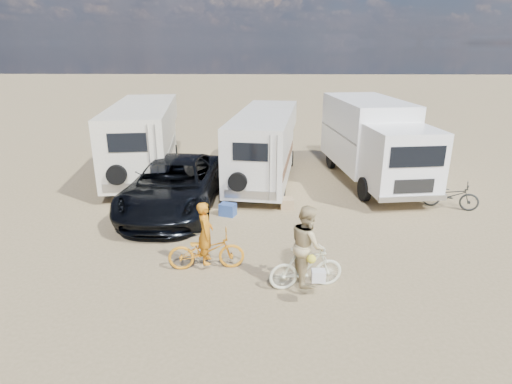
{
  "coord_description": "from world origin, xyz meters",
  "views": [
    {
      "loc": [
        -0.29,
        -9.71,
        5.32
      ],
      "look_at": [
        -0.51,
        1.72,
        1.3
      ],
      "focal_mm": 29.72,
      "sensor_mm": 36.0,
      "label": 1
    }
  ],
  "objects_px": {
    "box_truck": "(375,143)",
    "dark_suv": "(174,185)",
    "rider_woman": "(307,252)",
    "cooler": "(228,210)",
    "bike_parked": "(450,195)",
    "bike_man": "(206,250)",
    "rider_man": "(206,239)",
    "bike_woman": "(306,268)",
    "rv_left": "(144,141)",
    "rv_main": "(265,147)",
    "crate": "(287,203)"
  },
  "relations": [
    {
      "from": "box_truck",
      "to": "dark_suv",
      "type": "xyz_separation_m",
      "value": [
        -7.39,
        -3.09,
        -0.75
      ]
    },
    {
      "from": "bike_man",
      "to": "rider_woman",
      "type": "distance_m",
      "value": 2.56
    },
    {
      "from": "rv_left",
      "to": "crate",
      "type": "relative_size",
      "value": 16.4
    },
    {
      "from": "rv_main",
      "to": "rv_left",
      "type": "xyz_separation_m",
      "value": [
        -5.02,
        0.53,
        0.11
      ]
    },
    {
      "from": "rv_left",
      "to": "dark_suv",
      "type": "relative_size",
      "value": 1.21
    },
    {
      "from": "bike_man",
      "to": "crate",
      "type": "bearing_deg",
      "value": -34.05
    },
    {
      "from": "box_truck",
      "to": "cooler",
      "type": "bearing_deg",
      "value": -153.58
    },
    {
      "from": "bike_woman",
      "to": "rider_man",
      "type": "bearing_deg",
      "value": 59.16
    },
    {
      "from": "bike_woman",
      "to": "rider_woman",
      "type": "xyz_separation_m",
      "value": [
        0.0,
        0.0,
        0.4
      ]
    },
    {
      "from": "bike_woman",
      "to": "rider_man",
      "type": "distance_m",
      "value": 2.54
    },
    {
      "from": "rider_man",
      "to": "dark_suv",
      "type": "bearing_deg",
      "value": 15.32
    },
    {
      "from": "rider_man",
      "to": "box_truck",
      "type": "bearing_deg",
      "value": -44.99
    },
    {
      "from": "rv_left",
      "to": "bike_parked",
      "type": "relative_size",
      "value": 4.03
    },
    {
      "from": "box_truck",
      "to": "rider_man",
      "type": "height_order",
      "value": "box_truck"
    },
    {
      "from": "dark_suv",
      "to": "rider_woman",
      "type": "distance_m",
      "value": 6.33
    },
    {
      "from": "dark_suv",
      "to": "crate",
      "type": "distance_m",
      "value": 3.86
    },
    {
      "from": "cooler",
      "to": "rider_man",
      "type": "bearing_deg",
      "value": -74.8
    },
    {
      "from": "rv_left",
      "to": "box_truck",
      "type": "bearing_deg",
      "value": -11.86
    },
    {
      "from": "bike_man",
      "to": "rider_woman",
      "type": "xyz_separation_m",
      "value": [
        2.38,
        -0.84,
        0.42
      ]
    },
    {
      "from": "bike_parked",
      "to": "rider_man",
      "type": "bearing_deg",
      "value": 140.68
    },
    {
      "from": "box_truck",
      "to": "cooler",
      "type": "relative_size",
      "value": 14.14
    },
    {
      "from": "dark_suv",
      "to": "cooler",
      "type": "relative_size",
      "value": 12.02
    },
    {
      "from": "rv_left",
      "to": "cooler",
      "type": "relative_size",
      "value": 14.51
    },
    {
      "from": "cooler",
      "to": "bike_parked",
      "type": "bearing_deg",
      "value": 25.18
    },
    {
      "from": "rv_main",
      "to": "bike_parked",
      "type": "relative_size",
      "value": 4.03
    },
    {
      "from": "rv_left",
      "to": "bike_man",
      "type": "relative_size",
      "value": 3.87
    },
    {
      "from": "bike_parked",
      "to": "crate",
      "type": "xyz_separation_m",
      "value": [
        -5.53,
        -0.1,
        -0.3
      ]
    },
    {
      "from": "rider_man",
      "to": "bike_man",
      "type": "bearing_deg",
      "value": -6.06
    },
    {
      "from": "rv_left",
      "to": "cooler",
      "type": "bearing_deg",
      "value": -56.72
    },
    {
      "from": "rv_main",
      "to": "crate",
      "type": "relative_size",
      "value": 16.37
    },
    {
      "from": "rv_left",
      "to": "rider_woman",
      "type": "xyz_separation_m",
      "value": [
        5.96,
        -8.72,
        -0.56
      ]
    },
    {
      "from": "rider_man",
      "to": "rider_woman",
      "type": "relative_size",
      "value": 0.86
    },
    {
      "from": "dark_suv",
      "to": "bike_man",
      "type": "bearing_deg",
      "value": -66.7
    },
    {
      "from": "bike_man",
      "to": "crate",
      "type": "relative_size",
      "value": 4.24
    },
    {
      "from": "rider_woman",
      "to": "cooler",
      "type": "relative_size",
      "value": 3.66
    },
    {
      "from": "bike_parked",
      "to": "cooler",
      "type": "height_order",
      "value": "bike_parked"
    },
    {
      "from": "bike_man",
      "to": "dark_suv",
      "type": "bearing_deg",
      "value": 15.32
    },
    {
      "from": "rv_main",
      "to": "rv_left",
      "type": "height_order",
      "value": "rv_left"
    },
    {
      "from": "box_truck",
      "to": "bike_woman",
      "type": "distance_m",
      "value": 8.77
    },
    {
      "from": "rider_woman",
      "to": "bike_woman",
      "type": "bearing_deg",
      "value": 78.61
    },
    {
      "from": "dark_suv",
      "to": "rider_man",
      "type": "relative_size",
      "value": 3.81
    },
    {
      "from": "rv_main",
      "to": "rv_left",
      "type": "relative_size",
      "value": 1.0
    },
    {
      "from": "box_truck",
      "to": "bike_woman",
      "type": "xyz_separation_m",
      "value": [
        -3.41,
        -8.01,
        -1.08
      ]
    },
    {
      "from": "box_truck",
      "to": "dark_suv",
      "type": "distance_m",
      "value": 8.05
    },
    {
      "from": "rider_man",
      "to": "bike_woman",
      "type": "bearing_deg",
      "value": -115.51
    },
    {
      "from": "cooler",
      "to": "dark_suv",
      "type": "bearing_deg",
      "value": -179.62
    },
    {
      "from": "bike_man",
      "to": "bike_parked",
      "type": "distance_m",
      "value": 8.81
    },
    {
      "from": "box_truck",
      "to": "cooler",
      "type": "distance_m",
      "value": 6.82
    },
    {
      "from": "box_truck",
      "to": "dark_suv",
      "type": "bearing_deg",
      "value": -164.71
    },
    {
      "from": "rv_left",
      "to": "crate",
      "type": "height_order",
      "value": "rv_left"
    }
  ]
}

